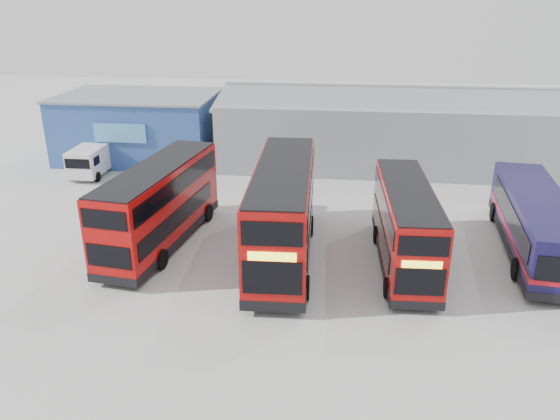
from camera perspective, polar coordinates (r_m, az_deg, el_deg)
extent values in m
plane|color=#A1A19C|center=(27.08, 0.99, -6.16)|extent=(120.00, 120.00, 0.00)
cube|color=navy|center=(46.01, -14.39, 8.41)|extent=(12.00, 8.00, 5.00)
cube|color=slate|center=(45.51, -14.69, 11.53)|extent=(12.30, 8.30, 0.15)
cube|color=#478CCA|center=(42.20, -16.38, 7.72)|extent=(3.96, 0.15, 1.40)
cube|color=gray|center=(45.30, 13.90, 8.25)|extent=(30.00, 12.00, 5.00)
cube|color=slate|center=(42.03, 14.66, 10.99)|extent=(30.50, 6.33, 1.29)
cube|color=slate|center=(47.49, 13.84, 12.27)|extent=(30.50, 6.33, 1.29)
cube|color=#A20A09|center=(29.38, -12.46, 0.66)|extent=(3.81, 10.59, 3.99)
cube|color=black|center=(30.07, -12.18, -2.54)|extent=(3.86, 10.63, 0.44)
cube|color=black|center=(28.70, -10.49, -0.71)|extent=(1.21, 8.70, 0.94)
cube|color=black|center=(29.80, -14.88, -0.24)|extent=(1.21, 8.70, 0.94)
cube|color=black|center=(28.45, -10.40, 2.70)|extent=(1.34, 9.68, 0.94)
cube|color=black|center=(29.55, -14.83, 3.05)|extent=(1.34, 9.68, 0.94)
cube|color=black|center=(33.99, -8.56, 2.86)|extent=(2.21, 0.34, 1.33)
cube|color=black|center=(33.46, -8.73, 5.74)|extent=(2.21, 0.34, 0.94)
cube|color=yellow|center=(33.72, -8.63, 4.29)|extent=(1.76, 0.27, 0.35)
cube|color=black|center=(25.49, -17.48, -4.67)|extent=(2.16, 0.34, 1.08)
cube|color=black|center=(24.78, -17.94, -0.99)|extent=(2.16, 0.34, 0.89)
cube|color=black|center=(28.73, -12.79, 4.41)|extent=(3.65, 10.42, 0.10)
cylinder|color=black|center=(32.62, -7.58, -0.28)|extent=(0.45, 1.06, 1.03)
cylinder|color=black|center=(33.53, -11.34, 0.10)|extent=(0.45, 1.06, 1.03)
cylinder|color=black|center=(27.49, -12.32, -5.04)|extent=(0.45, 1.06, 1.03)
cylinder|color=black|center=(28.57, -16.59, -4.41)|extent=(0.45, 1.06, 1.03)
cube|color=#A20A09|center=(27.10, 0.30, -0.08)|extent=(3.15, 11.53, 4.41)
cube|color=black|center=(27.91, 0.29, -3.87)|extent=(3.20, 11.57, 0.49)
cube|color=black|center=(27.83, -2.47, -0.65)|extent=(0.42, 9.69, 1.03)
cube|color=black|center=(27.64, 3.23, -0.82)|extent=(0.42, 9.69, 1.03)
cube|color=black|center=(26.76, -2.65, 2.66)|extent=(0.46, 10.78, 1.03)
cube|color=black|center=(26.57, 3.29, 2.49)|extent=(0.46, 10.78, 1.03)
cube|color=black|center=(22.21, -0.83, -7.15)|extent=(2.45, 0.15, 1.47)
cube|color=black|center=(21.32, -0.86, -2.54)|extent=(2.45, 0.15, 1.03)
cube|color=yellow|center=(21.74, -0.85, -4.90)|extent=(1.96, 0.12, 0.38)
cube|color=black|center=(32.68, 1.06, 2.67)|extent=(2.40, 0.14, 1.20)
cube|color=black|center=(32.09, 1.09, 5.98)|extent=(2.40, 0.14, 0.98)
cube|color=black|center=(26.35, 0.31, 4.41)|extent=(2.98, 11.36, 0.11)
cylinder|color=black|center=(24.56, -3.49, -7.86)|extent=(0.39, 1.14, 1.13)
cylinder|color=black|center=(24.36, 2.67, -8.11)|extent=(0.39, 1.14, 1.13)
cylinder|color=black|center=(30.65, -1.73, -1.49)|extent=(0.39, 1.14, 1.13)
cylinder|color=black|center=(30.49, 3.16, -1.64)|extent=(0.39, 1.14, 1.13)
cube|color=#A20A09|center=(27.32, 12.99, -1.47)|extent=(2.64, 9.61, 3.67)
cube|color=black|center=(28.01, 12.70, -4.58)|extent=(2.67, 9.64, 0.41)
cube|color=black|center=(27.67, 10.45, -1.93)|extent=(0.36, 8.07, 0.86)
cube|color=black|center=(28.02, 15.14, -2.05)|extent=(0.36, 8.07, 0.86)
cube|color=black|center=(26.75, 10.75, 0.77)|extent=(0.39, 8.98, 0.86)
cube|color=black|center=(27.11, 15.59, 0.62)|extent=(0.39, 8.98, 0.86)
cube|color=black|center=(23.31, 14.42, -7.33)|extent=(2.04, 0.12, 1.22)
cube|color=black|center=(22.57, 14.81, -3.70)|extent=(2.04, 0.12, 0.86)
cube|color=yellow|center=(22.92, 14.61, -5.55)|extent=(1.63, 0.10, 0.32)
cube|color=black|center=(31.91, 11.79, 1.08)|extent=(2.00, 0.12, 1.00)
cube|color=black|center=(31.37, 12.02, 3.86)|extent=(2.00, 0.12, 0.82)
cube|color=black|center=(26.65, 13.32, 2.19)|extent=(2.50, 9.46, 0.09)
cylinder|color=black|center=(24.97, 11.16, -7.98)|extent=(0.33, 0.95, 0.94)
cylinder|color=black|center=(25.34, 16.10, -8.01)|extent=(0.33, 0.95, 0.94)
cylinder|color=black|center=(30.04, 10.06, -2.54)|extent=(0.33, 0.95, 0.94)
cylinder|color=black|center=(30.34, 14.16, -2.64)|extent=(0.33, 0.95, 0.94)
cube|color=#0D0C35|center=(30.91, 25.09, -1.07)|extent=(3.68, 11.73, 2.78)
cube|color=black|center=(31.36, 24.74, -3.09)|extent=(3.73, 11.77, 0.42)
cube|color=#A10C15|center=(31.09, 24.95, -1.91)|extent=(3.72, 11.76, 0.26)
cube|color=black|center=(30.18, 22.89, -0.33)|extent=(0.95, 9.61, 1.00)
cube|color=black|center=(36.17, 23.36, 2.72)|extent=(2.35, 0.27, 1.36)
cylinder|color=black|center=(35.34, 25.47, -0.49)|extent=(0.44, 1.12, 1.09)
cylinder|color=black|center=(34.81, 21.46, -0.17)|extent=(0.44, 1.12, 1.09)
cylinder|color=black|center=(28.21, 23.50, -5.68)|extent=(0.44, 1.12, 1.09)
cube|color=silver|center=(42.86, -18.97, 5.18)|extent=(2.05, 4.99, 1.89)
cube|color=black|center=(40.62, -20.43, 4.54)|extent=(1.79, 0.07, 0.70)
cube|color=black|center=(41.86, -21.15, 4.93)|extent=(0.06, 0.89, 0.60)
cube|color=black|center=(40.98, -18.62, 4.92)|extent=(0.06, 0.89, 0.60)
cylinder|color=black|center=(42.08, -20.92, 3.35)|extent=(0.25, 0.72, 0.72)
cylinder|color=black|center=(41.26, -18.55, 3.31)|extent=(0.25, 0.72, 0.72)
cylinder|color=black|center=(44.96, -19.07, 4.74)|extent=(0.25, 0.72, 0.72)
cylinder|color=black|center=(44.20, -16.82, 4.73)|extent=(0.25, 0.72, 0.72)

